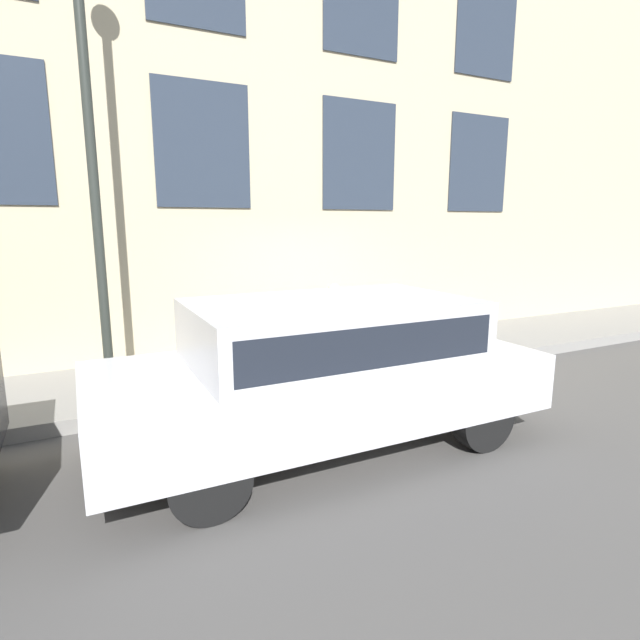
{
  "coord_description": "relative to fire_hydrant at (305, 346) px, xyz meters",
  "views": [
    {
      "loc": [
        -5.98,
        3.43,
        2.35
      ],
      "look_at": [
        0.54,
        0.19,
        0.93
      ],
      "focal_mm": 28.0,
      "sensor_mm": 36.0,
      "label": 1
    }
  ],
  "objects": [
    {
      "name": "ground_plane",
      "position": [
        -0.35,
        -0.53,
        -0.62
      ],
      "size": [
        80.0,
        80.0,
        0.0
      ],
      "primitive_type": "plane",
      "color": "#514F4C"
    },
    {
      "name": "sidewalk",
      "position": [
        0.75,
        -0.53,
        -0.53
      ],
      "size": [
        2.2,
        60.0,
        0.18
      ],
      "color": "gray",
      "rests_on": "ground_plane"
    },
    {
      "name": "building_facade",
      "position": [
        2.0,
        -0.53,
        3.52
      ],
      "size": [
        0.33,
        40.0,
        8.27
      ],
      "color": "#C6B793",
      "rests_on": "ground_plane"
    },
    {
      "name": "fire_hydrant",
      "position": [
        0.0,
        0.0,
        0.0
      ],
      "size": [
        0.36,
        0.46,
        0.86
      ],
      "color": "#2D7260",
      "rests_on": "sidewalk"
    },
    {
      "name": "person",
      "position": [
        0.37,
        -0.68,
        0.32
      ],
      "size": [
        0.31,
        0.2,
        1.26
      ],
      "rotation": [
        0.0,
        0.0,
        -1.08
      ],
      "color": "#232328",
      "rests_on": "sidewalk"
    },
    {
      "name": "parked_truck_silver_near",
      "position": [
        -1.78,
        0.57,
        0.29
      ],
      "size": [
        2.03,
        4.68,
        1.56
      ],
      "color": "black",
      "rests_on": "ground_plane"
    },
    {
      "name": "street_lamp",
      "position": [
        0.49,
        2.58,
        3.35
      ],
      "size": [
        0.36,
        0.36,
        6.18
      ],
      "color": "#2D332D",
      "rests_on": "sidewalk"
    }
  ]
}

